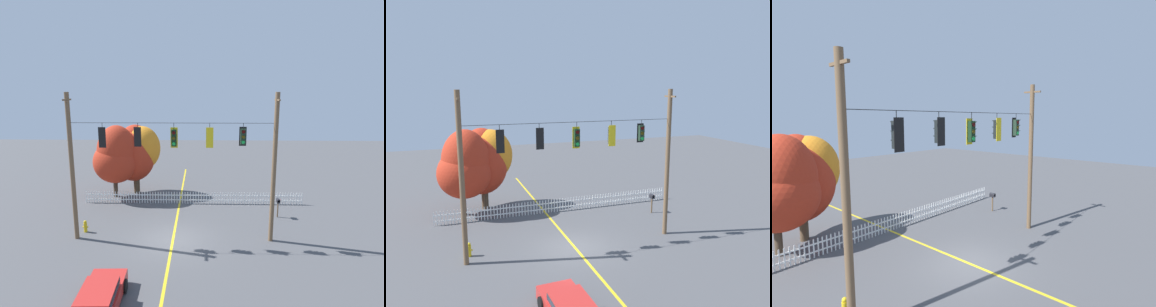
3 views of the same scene
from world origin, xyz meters
TOP-DOWN VIEW (x-y plane):
  - ground at (0.00, 0.00)m, footprint 80.00×80.00m
  - lane_centerline_stripe at (0.00, 0.00)m, footprint 0.16×36.00m
  - signal_support_span at (0.00, 0.00)m, footprint 12.59×1.10m
  - traffic_signal_southbound_primary at (-4.15, -0.01)m, footprint 0.43×0.38m
  - traffic_signal_northbound_secondary at (-2.02, -0.01)m, footprint 0.43×0.38m
  - traffic_signal_northbound_primary at (0.13, 0.01)m, footprint 0.43×0.38m
  - traffic_signal_westbound_side at (2.26, -0.01)m, footprint 0.43×0.38m
  - traffic_signal_eastbound_side at (4.24, 0.01)m, footprint 0.43×0.38m
  - white_picket_fence at (1.14, 6.50)m, footprint 18.00×0.06m
  - autumn_maple_near_fence at (-5.53, 7.92)m, footprint 3.83×3.62m
  - autumn_maple_mid at (-4.22, 9.19)m, footprint 3.86×3.77m
  - autumn_oak_far_east at (-3.71, 9.32)m, footprint 3.60×3.14m
  - parked_car at (-2.58, -6.86)m, footprint 1.97×4.38m
  - fire_hydrant at (-5.93, 0.91)m, footprint 0.38×0.22m
  - roadside_mailbox at (7.49, 3.80)m, footprint 0.25×0.44m

SIDE VIEW (x-z plane):
  - ground at x=0.00m, z-range 0.00..0.00m
  - lane_centerline_stripe at x=0.00m, z-range 0.00..0.01m
  - fire_hydrant at x=-5.93m, z-range -0.01..0.81m
  - white_picket_fence at x=1.14m, z-range 0.00..1.00m
  - parked_car at x=-2.58m, z-range 0.03..1.18m
  - roadside_mailbox at x=7.49m, z-range 0.46..1.90m
  - autumn_maple_near_fence at x=-5.53m, z-range 0.44..6.82m
  - autumn_maple_mid at x=-4.22m, z-range 0.58..6.84m
  - autumn_oak_far_east at x=-3.71m, z-range 0.85..7.00m
  - signal_support_span at x=0.00m, z-range 0.08..9.30m
  - traffic_signal_northbound_primary at x=0.13m, z-range 5.77..7.28m
  - traffic_signal_southbound_primary at x=-4.15m, z-range 5.82..7.30m
  - traffic_signal_westbound_side at x=2.26m, z-range 5.84..7.30m
  - traffic_signal_northbound_secondary at x=-2.02m, z-range 5.90..7.30m
  - traffic_signal_eastbound_side at x=4.24m, z-range 5.93..7.31m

